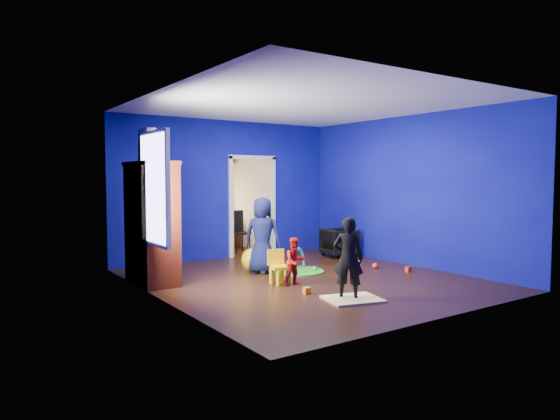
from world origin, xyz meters
TOP-DOWN VIEW (x-y plane):
  - floor at (0.00, 0.00)m, footprint 5.00×5.50m
  - ceiling at (0.00, 0.00)m, footprint 5.00×5.50m
  - wall_back at (0.00, 2.75)m, footprint 5.00×0.02m
  - wall_front at (0.00, -2.75)m, footprint 5.00×0.02m
  - wall_left at (-2.50, 0.00)m, footprint 0.02×5.50m
  - wall_right at (2.50, 0.00)m, footprint 0.02×5.50m
  - alcove at (0.60, 3.62)m, footprint 1.00×1.75m
  - armchair at (2.10, 1.57)m, footprint 0.76×0.74m
  - child_black at (-0.30, -1.37)m, footprint 0.49×0.50m
  - child_navy at (-0.30, 0.89)m, footprint 0.76×0.78m
  - toddler_red at (-0.40, -0.24)m, footprint 0.40×0.33m
  - vase at (-2.22, 0.87)m, footprint 0.24×0.24m
  - potted_plant at (-2.22, 1.39)m, footprint 0.32×0.32m
  - tv_armoire at (-2.22, 1.17)m, footprint 0.58×1.14m
  - crt_tv at (-2.18, 1.17)m, footprint 0.46×0.70m
  - yellow_blanket at (-0.30, -1.47)m, footprint 0.88×0.77m
  - hopper_ball at (-0.35, 1.14)m, footprint 0.43×0.43m
  - kid_chair at (-0.55, -0.04)m, footprint 0.35×0.35m
  - play_mat at (0.30, 0.65)m, footprint 0.95×0.95m
  - toy_arch at (0.30, 0.65)m, footprint 0.71×0.55m
  - window_left at (-2.48, 0.35)m, footprint 0.03×0.95m
  - curtain at (-2.37, 0.90)m, footprint 0.14×0.42m
  - doorway at (0.60, 2.75)m, footprint 1.16×0.10m
  - study_desk at (0.60, 4.26)m, footprint 0.88×0.44m
  - desk_monitor at (0.60, 4.38)m, footprint 0.40×0.05m
  - desk_lamp at (0.32, 4.32)m, footprint 0.14×0.14m
  - folding_chair at (0.60, 3.30)m, footprint 0.40×0.40m
  - book_shelf at (0.60, 4.37)m, footprint 0.88×0.24m
  - toy_0 at (1.95, -0.49)m, footprint 0.10×0.08m
  - toy_1 at (1.76, 0.79)m, footprint 0.11×0.11m
  - toy_2 at (-0.61, -0.82)m, footprint 0.10×0.08m
  - toy_3 at (0.55, 0.47)m, footprint 0.11×0.11m
  - toy_4 at (1.62, 0.47)m, footprint 0.10×0.08m
  - toy_5 at (1.70, 0.09)m, footprint 0.11×0.11m

SIDE VIEW (x-z plane):
  - floor at x=0.00m, z-range -0.01..0.01m
  - play_mat at x=0.30m, z-range 0.00..0.03m
  - yellow_blanket at x=-0.30m, z-range 0.00..0.03m
  - toy_arch at x=0.30m, z-range -0.40..0.44m
  - toy_0 at x=1.95m, z-range 0.00..0.10m
  - toy_2 at x=-0.61m, z-range 0.00..0.10m
  - toy_4 at x=1.62m, z-range 0.00..0.10m
  - toy_1 at x=1.76m, z-range 0.00..0.11m
  - toy_3 at x=0.55m, z-range 0.00..0.11m
  - toy_5 at x=1.70m, z-range 0.00..0.11m
  - hopper_ball at x=-0.35m, z-range 0.00..0.43m
  - kid_chair at x=-0.55m, z-range 0.00..0.50m
  - armchair at x=2.10m, z-range 0.00..0.61m
  - study_desk at x=0.60m, z-range 0.00..0.75m
  - toddler_red at x=-0.40m, z-range 0.00..0.76m
  - folding_chair at x=0.60m, z-range 0.00..0.92m
  - child_black at x=-0.30m, z-range 0.00..1.16m
  - child_navy at x=-0.30m, z-range 0.00..1.36m
  - desk_lamp at x=0.32m, z-range 0.86..1.00m
  - desk_monitor at x=0.60m, z-range 0.79..1.11m
  - tv_armoire at x=-2.22m, z-range 0.00..1.96m
  - crt_tv at x=-2.18m, z-range 0.75..1.29m
  - doorway at x=0.60m, z-range 0.00..2.10m
  - alcove at x=0.60m, z-range 0.00..2.50m
  - curtain at x=-2.37m, z-range 0.05..2.45m
  - wall_back at x=0.00m, z-range 0.00..2.90m
  - wall_front at x=0.00m, z-range 0.00..2.90m
  - wall_left at x=-2.50m, z-range 0.00..2.90m
  - wall_right at x=2.50m, z-range 0.00..2.90m
  - window_left at x=-2.48m, z-range 0.77..2.33m
  - book_shelf at x=0.60m, z-range 2.00..2.04m
  - vase at x=-2.22m, z-range 1.96..2.18m
  - potted_plant at x=-2.22m, z-range 1.96..2.39m
  - ceiling at x=0.00m, z-range 2.90..2.90m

